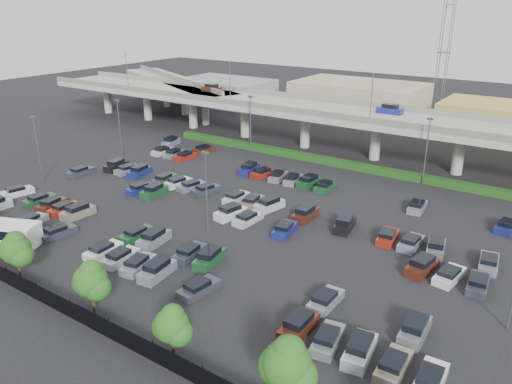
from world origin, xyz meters
TOP-DOWN VIEW (x-y plane):
  - ground at (0.00, 0.00)m, footprint 280.00×280.00m
  - overpass at (-0.25, 32.03)m, footprint 150.00×13.00m
  - on_ramp at (-52.10, 43.05)m, footprint 50.93×30.13m
  - hedge at (0.00, 25.00)m, footprint 66.00×1.60m
  - fence at (-0.05, -28.00)m, footprint 70.00×0.10m
  - tree_row at (0.70, -26.53)m, footprint 65.07×3.66m
  - shuttle_bus at (-17.68, -23.19)m, footprint 8.82×5.84m
  - parked_cars at (-1.56, -3.10)m, footprint 63.11×41.69m
  - light_poles at (-4.13, 2.00)m, footprint 66.90×48.38m
  - distant_buildings at (12.38, 61.81)m, footprint 138.00×24.00m
  - comm_tower at (4.00, 74.00)m, footprint 2.40×2.40m

SIDE VIEW (x-z plane):
  - ground at x=0.00m, z-range 0.00..0.00m
  - hedge at x=0.00m, z-range 0.00..1.10m
  - parked_cars at x=-1.56m, z-range -0.22..1.45m
  - fence at x=-0.05m, z-range -0.10..1.90m
  - shuttle_bus at x=-17.68m, z-range 0.12..2.80m
  - tree_row at x=0.70m, z-range 0.55..6.49m
  - distant_buildings at x=12.38m, z-range -0.76..8.24m
  - light_poles at x=-4.13m, z-range 1.09..11.39m
  - on_ramp at x=-52.10m, z-range 2.46..11.26m
  - overpass at x=-0.25m, z-range -0.93..14.87m
  - comm_tower at x=4.00m, z-range 0.61..30.61m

